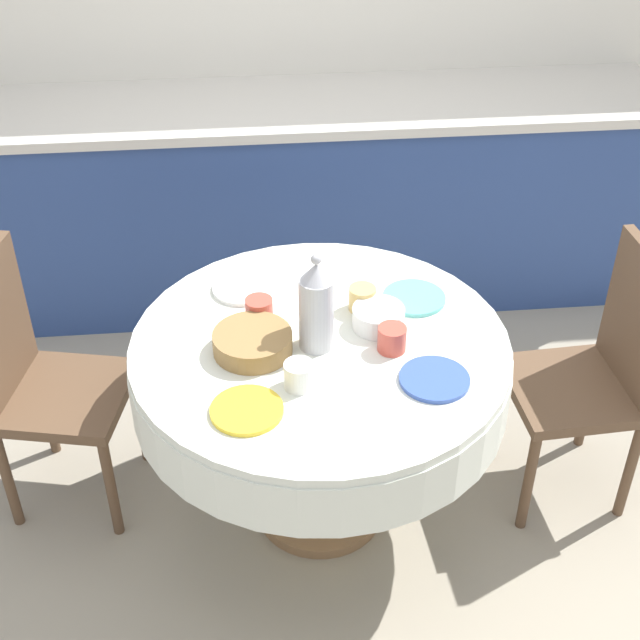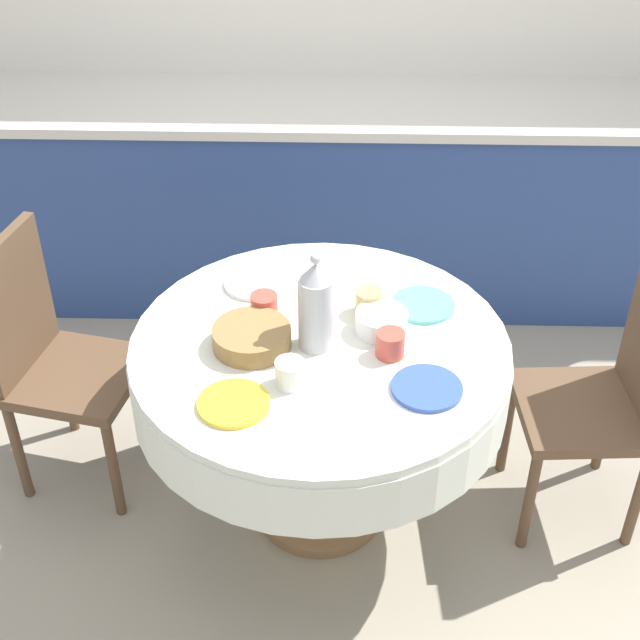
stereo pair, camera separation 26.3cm
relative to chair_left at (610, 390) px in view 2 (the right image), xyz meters
name	(u,v)px [view 2 (the right image)]	position (x,y,z in m)	size (l,w,h in m)	color
ground_plane	(320,509)	(-0.92, -0.05, -0.52)	(12.00, 12.00, 0.00)	#9E937F
kitchen_counter	(329,199)	(-0.92, 1.36, -0.06)	(3.24, 0.64, 0.92)	#2D4784
dining_table	(320,374)	(-0.92, -0.05, 0.09)	(1.16, 1.16, 0.74)	olive
chair_left	(610,390)	(0.00, 0.00, 0.00)	(0.42, 0.42, 0.94)	brown
chair_right	(53,353)	(-1.83, 0.14, 0.00)	(0.48, 0.48, 0.94)	brown
plate_near_left	(234,404)	(-1.15, -0.35, 0.23)	(0.20, 0.20, 0.01)	yellow
cup_near_left	(290,373)	(-1.00, -0.26, 0.26)	(0.09, 0.09, 0.08)	white
plate_near_right	(427,388)	(-0.62, -0.27, 0.23)	(0.20, 0.20, 0.01)	#3856AD
cup_near_right	(390,344)	(-0.72, -0.11, 0.26)	(0.09, 0.09, 0.08)	#CC4C3D
plate_far_left	(255,283)	(-1.15, 0.25, 0.23)	(0.20, 0.20, 0.01)	white
cup_far_left	(264,306)	(-1.10, 0.07, 0.26)	(0.09, 0.09, 0.08)	#CC4C3D
plate_far_right	(423,305)	(-0.60, 0.14, 0.23)	(0.20, 0.20, 0.01)	#60BCB7
cup_far_right	(369,302)	(-0.77, 0.10, 0.26)	(0.09, 0.09, 0.08)	#DBB766
coffee_carafe	(316,306)	(-0.94, -0.07, 0.36)	(0.10, 0.10, 0.32)	#B2B2B7
bread_basket	(252,337)	(-1.13, -0.08, 0.25)	(0.24, 0.24, 0.06)	olive
fruit_bowl	(381,322)	(-0.74, 0.01, 0.25)	(0.16, 0.16, 0.07)	silver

